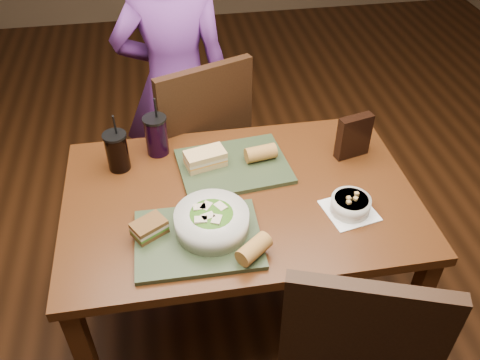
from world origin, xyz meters
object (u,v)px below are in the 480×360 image
Objects in this scene: tray_near at (198,239)px; soup_bowl at (351,204)px; baguette_near at (254,249)px; chair_far at (205,142)px; sandwich_near at (149,228)px; salad_bowl at (212,220)px; cup_berry at (156,135)px; baguette_far at (261,153)px; cup_cola at (117,151)px; dining_table at (240,212)px; diner at (175,85)px; tray_far at (234,166)px; chip_bag at (354,136)px; sandwich_far at (205,158)px.

soup_bowl reaches higher than tray_near.
soup_bowl is 0.41m from baguette_near.
sandwich_near is (-0.27, -0.76, 0.22)m from chair_far.
cup_berry is at bearing 108.18° from salad_bowl.
tray_near is 0.08m from salad_bowl.
baguette_far is 0.42m from cup_berry.
cup_cola is (-0.55, 0.06, 0.03)m from baguette_far.
baguette_far reaches higher than soup_bowl.
dining_table is 0.85× the size of diner.
diner reaches higher than soup_bowl.
baguette_far is (0.45, 0.34, 0.00)m from sandwich_near.
soup_bowl is (0.55, -0.97, 0.02)m from diner.
dining_table is 9.77× the size of sandwich_near.
salad_bowl is at bearing -177.14° from soup_bowl.
diner reaches higher than tray_far.
baguette_near is (0.33, -0.15, 0.00)m from sandwich_near.
sandwich_near is 1.11× the size of baguette_near.
chip_bag reaches higher than baguette_far.
diner reaches higher than salad_bowl.
cup_cola reaches higher than tray_near.
cup_cola reaches higher than baguette_near.
chair_far is 0.51m from baguette_far.
cup_cola is (-0.81, 0.39, 0.05)m from soup_bowl.
soup_bowl is 0.34m from chip_bag.
diner is 6.16× the size of cup_cola.
soup_bowl is (0.37, -0.15, 0.12)m from dining_table.
tray_near is 2.45× the size of sandwich_far.
tray_near is (-0.11, -0.80, 0.19)m from chair_far.
sandwich_near is at bearing -154.09° from dining_table.
cup_berry is at bearing 151.96° from tray_far.
baguette_near is at bearing -49.62° from salad_bowl.
chip_bag is (0.66, 0.37, 0.08)m from tray_near.
diner is 0.94m from chip_bag.
chip_bag reaches higher than tray_far.
diner reaches higher than cup_cola.
cup_berry reaches higher than cup_cola.
dining_table is 7.60× the size of sandwich_far.
chair_far is 4.13× the size of cup_cola.
baguette_near is 0.46× the size of cup_berry.
baguette_far is (0.12, 0.49, 0.00)m from baguette_near.
dining_table is 0.19m from tray_far.
tray_near is 0.20m from baguette_near.
dining_table is at bearing -122.94° from baguette_far.
baguette_near is 0.65× the size of chip_bag.
chip_bag is at bearing -1.12° from sandwich_far.
sandwich_far is (-0.48, 0.33, 0.02)m from soup_bowl.
sandwich_far is (0.23, 0.34, 0.00)m from sandwich_near.
salad_bowl is (-0.13, -0.18, 0.15)m from dining_table.
sandwich_near is at bearing 81.08° from diner.
baguette_far is (0.11, 0.17, 0.14)m from dining_table.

